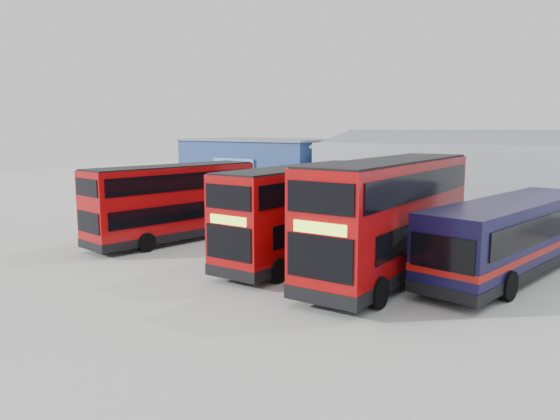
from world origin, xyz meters
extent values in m
plane|color=#AEAEA8|center=(0.00, 0.00, 0.00)|extent=(120.00, 120.00, 0.00)
cube|color=navy|center=(-14.00, 18.00, 2.50)|extent=(12.00, 8.00, 5.00)
cube|color=slate|center=(-14.00, 18.00, 5.05)|extent=(12.30, 8.30, 0.15)
cube|color=#4E9ADF|center=(-14.00, 13.90, 3.00)|extent=(3.96, 0.15, 1.40)
cube|color=#9E090A|center=(-8.21, 2.03, 2.17)|extent=(3.64, 9.84, 3.71)
cube|color=black|center=(-8.21, 2.03, 0.50)|extent=(3.68, 9.88, 0.41)
cube|color=black|center=(-7.12, 1.50, 1.74)|extent=(1.21, 8.07, 0.87)
cube|color=black|center=(-9.42, 1.83, 1.74)|extent=(1.21, 8.07, 0.87)
cube|color=black|center=(-7.06, 1.86, 3.29)|extent=(1.34, 8.97, 0.87)
cube|color=black|center=(-9.36, 2.19, 3.29)|extent=(1.34, 8.97, 0.87)
cube|color=black|center=(-7.52, 6.80, 1.65)|extent=(2.04, 0.34, 1.24)
cube|color=black|center=(-7.52, 6.80, 3.29)|extent=(2.04, 0.34, 0.87)
cube|color=#B3E630|center=(-7.52, 6.81, 2.47)|extent=(1.64, 0.27, 0.32)
cube|color=black|center=(-8.90, -2.75, 1.65)|extent=(2.00, 0.33, 1.01)
cube|color=black|center=(-8.90, -2.75, 3.29)|extent=(2.00, 0.33, 0.82)
cube|color=black|center=(-8.21, 2.03, 4.04)|extent=(3.48, 9.68, 0.09)
cylinder|color=black|center=(-6.65, 5.17, 0.48)|extent=(0.43, 0.98, 0.95)
cylinder|color=black|center=(-8.82, 5.49, 0.48)|extent=(0.43, 0.98, 0.95)
cylinder|color=black|center=(-7.47, -0.53, 0.48)|extent=(0.43, 0.98, 0.95)
cylinder|color=black|center=(-9.65, -0.22, 0.48)|extent=(0.43, 0.98, 0.95)
cube|color=#9E090A|center=(-0.26, 2.33, 2.30)|extent=(2.43, 10.17, 3.92)
cube|color=black|center=(-0.26, 2.33, 0.53)|extent=(2.47, 10.21, 0.44)
cube|color=black|center=(-1.49, 2.72, 1.84)|extent=(0.06, 8.62, 0.92)
cube|color=black|center=(0.97, 2.72, 1.84)|extent=(0.06, 8.62, 0.92)
cube|color=black|center=(-1.49, 2.33, 3.49)|extent=(0.06, 9.59, 0.92)
cube|color=black|center=(0.97, 2.33, 3.49)|extent=(0.06, 9.59, 0.92)
cube|color=black|center=(-0.25, -2.77, 1.74)|extent=(2.18, 0.05, 1.31)
cube|color=black|center=(-0.25, -2.77, 3.49)|extent=(2.18, 0.05, 0.92)
cube|color=#B3E630|center=(-0.25, -2.78, 2.61)|extent=(1.74, 0.04, 0.34)
cube|color=black|center=(-0.26, 7.44, 1.74)|extent=(2.13, 0.05, 1.07)
cube|color=black|center=(-0.26, 7.44, 3.49)|extent=(2.13, 0.05, 0.87)
cube|color=black|center=(-0.26, 2.33, 4.28)|extent=(2.29, 10.03, 0.10)
cylinder|color=black|center=(-1.42, -1.20, 0.50)|extent=(0.31, 1.01, 1.01)
cylinder|color=black|center=(0.91, -1.20, 0.50)|extent=(0.31, 1.01, 1.01)
cylinder|color=black|center=(-1.42, 4.90, 0.50)|extent=(0.31, 1.01, 1.01)
cylinder|color=black|center=(0.90, 4.90, 0.50)|extent=(0.31, 1.01, 1.01)
cube|color=#9E090A|center=(4.09, 2.16, 2.55)|extent=(2.88, 11.33, 4.35)
cube|color=black|center=(4.09, 2.16, 0.59)|extent=(2.92, 11.37, 0.48)
cube|color=black|center=(2.72, 2.57, 2.04)|extent=(0.22, 9.56, 1.02)
cube|color=black|center=(5.45, 2.62, 2.04)|extent=(0.22, 9.56, 1.02)
cube|color=black|center=(2.72, 2.14, 3.87)|extent=(0.24, 10.64, 1.02)
cube|color=black|center=(5.45, 2.19, 3.87)|extent=(0.24, 10.64, 1.02)
cube|color=black|center=(4.19, -3.50, 1.93)|extent=(2.42, 0.10, 1.45)
cube|color=black|center=(4.19, -3.50, 3.87)|extent=(2.42, 0.10, 1.02)
cube|color=#B3E630|center=(4.19, -3.51, 2.90)|extent=(1.93, 0.08, 0.38)
cube|color=black|center=(3.99, 7.83, 1.93)|extent=(2.36, 0.09, 1.18)
cube|color=black|center=(3.99, 7.83, 3.87)|extent=(2.36, 0.09, 0.97)
cube|color=black|center=(4.09, 2.16, 4.75)|extent=(2.72, 11.16, 0.11)
cylinder|color=black|center=(2.87, -1.78, 0.56)|extent=(0.36, 1.12, 1.12)
cylinder|color=black|center=(5.45, -1.73, 0.56)|extent=(0.36, 1.12, 1.12)
cylinder|color=black|center=(2.75, 4.99, 0.56)|extent=(0.36, 1.12, 1.12)
cylinder|color=black|center=(5.33, 5.03, 0.56)|extent=(0.36, 1.12, 1.12)
cube|color=#0B0C34|center=(8.09, 5.10, 1.76)|extent=(4.39, 11.80, 2.78)
cube|color=black|center=(8.09, 5.10, 0.56)|extent=(4.43, 11.85, 0.42)
cube|color=#9E110C|center=(8.09, 5.10, 1.26)|extent=(4.42, 11.84, 0.26)
cube|color=black|center=(9.36, 4.58, 2.20)|extent=(1.56, 9.54, 1.00)
cube|color=black|center=(6.72, 4.99, 2.20)|extent=(1.56, 9.54, 1.00)
cube|color=black|center=(8.99, 10.81, 1.94)|extent=(2.34, 0.42, 1.36)
cube|color=black|center=(7.19, -0.62, 1.94)|extent=(2.29, 0.41, 1.15)
cylinder|color=black|center=(7.48, 9.33, 0.55)|extent=(0.50, 1.13, 1.09)
cylinder|color=black|center=(8.83, 1.69, 0.55)|extent=(0.50, 1.13, 1.09)
cylinder|color=black|center=(6.34, 2.08, 0.55)|extent=(0.50, 1.13, 1.09)
cube|color=white|center=(-14.78, 13.68, 1.28)|extent=(2.71, 5.33, 1.94)
cube|color=black|center=(-14.43, 11.13, 1.58)|extent=(1.83, 0.30, 0.71)
cube|color=black|center=(-15.59, 11.92, 1.58)|extent=(0.17, 0.92, 0.61)
cube|color=black|center=(-13.52, 12.20, 1.58)|extent=(0.17, 0.92, 0.61)
cylinder|color=black|center=(-15.51, 11.83, 0.37)|extent=(0.34, 0.76, 0.73)
cylinder|color=black|center=(-13.57, 12.09, 0.37)|extent=(0.34, 0.76, 0.73)
cylinder|color=black|center=(-15.98, 15.27, 0.37)|extent=(0.34, 0.76, 0.73)
cylinder|color=black|center=(-14.04, 15.53, 0.37)|extent=(0.34, 0.76, 0.73)
camera|label=1|loc=(12.97, -18.13, 6.09)|focal=35.00mm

